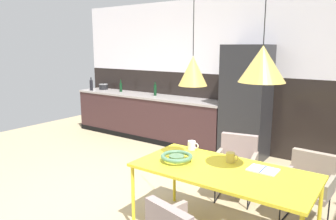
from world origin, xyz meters
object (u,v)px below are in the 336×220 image
(fruit_bowl, at_px, (177,157))
(pendant_lamp_over_table_near, at_px, (193,71))
(cooking_pot, at_px, (104,87))
(armchair_near_window, at_px, (237,158))
(open_book, at_px, (263,170))
(mug_glass_clear, at_px, (192,145))
(dining_table, at_px, (223,173))
(bottle_wine_green, at_px, (155,90))
(bottle_spice_small, at_px, (91,85))
(bottle_oil_tall, at_px, (121,87))
(pendant_lamp_over_table_far, at_px, (262,64))
(mug_tall_blue, at_px, (231,157))
(armchair_far_side, at_px, (309,179))
(refrigerator_column, at_px, (246,103))

(fruit_bowl, xyz_separation_m, pendant_lamp_over_table_near, (0.14, 0.07, 0.89))
(cooking_pot, bearing_deg, fruit_bowl, -34.31)
(armchair_near_window, bearing_deg, open_book, 116.10)
(mug_glass_clear, bearing_deg, dining_table, -31.87)
(dining_table, height_order, bottle_wine_green, bottle_wine_green)
(bottle_spice_small, height_order, pendant_lamp_over_table_near, pendant_lamp_over_table_near)
(mug_glass_clear, distance_m, bottle_oil_tall, 3.78)
(pendant_lamp_over_table_near, bearing_deg, pendant_lamp_over_table_far, -2.88)
(mug_tall_blue, relative_size, cooking_pot, 0.66)
(pendant_lamp_over_table_near, bearing_deg, armchair_far_side, 41.39)
(armchair_far_side, xyz_separation_m, bottle_wine_green, (-3.34, 1.61, 0.55))
(refrigerator_column, bearing_deg, cooking_pot, 178.45)
(dining_table, relative_size, open_book, 6.35)
(refrigerator_column, xyz_separation_m, cooking_pot, (-3.53, 0.10, 0.01))
(fruit_bowl, xyz_separation_m, bottle_spice_small, (-3.90, 2.31, 0.26))
(cooking_pot, relative_size, pendant_lamp_over_table_far, 0.18)
(cooking_pot, distance_m, bottle_wine_green, 1.57)
(open_book, bearing_deg, dining_table, -148.90)
(dining_table, bearing_deg, cooking_pot, 149.58)
(bottle_wine_green, bearing_deg, dining_table, -42.09)
(open_book, relative_size, bottle_spice_small, 0.92)
(bottle_oil_tall, bearing_deg, armchair_near_window, -24.12)
(pendant_lamp_over_table_far, bearing_deg, bottle_oil_tall, 148.09)
(refrigerator_column, height_order, bottle_wine_green, refrigerator_column)
(open_book, bearing_deg, bottle_wine_green, 143.46)
(armchair_near_window, xyz_separation_m, cooking_pot, (-4.04, 1.59, 0.46))
(armchair_far_side, height_order, pendant_lamp_over_table_near, pendant_lamp_over_table_near)
(bottle_oil_tall, bearing_deg, fruit_bowl, -38.50)
(refrigerator_column, xyz_separation_m, bottle_spice_small, (-3.63, -0.18, 0.07))
(refrigerator_column, distance_m, armchair_near_window, 1.64)
(dining_table, height_order, mug_tall_blue, mug_tall_blue)
(bottle_oil_tall, bearing_deg, open_book, -29.50)
(bottle_spice_small, bearing_deg, pendant_lamp_over_table_near, -29.06)
(bottle_oil_tall, height_order, pendant_lamp_over_table_near, pendant_lamp_over_table_near)
(bottle_spice_small, bearing_deg, mug_tall_blue, -24.78)
(bottle_oil_tall, bearing_deg, pendant_lamp_over_table_near, -36.56)
(fruit_bowl, xyz_separation_m, mug_tall_blue, (0.47, 0.30, 0.00))
(refrigerator_column, relative_size, dining_table, 1.11)
(cooking_pot, height_order, bottle_spice_small, bottle_spice_small)
(dining_table, distance_m, bottle_oil_tall, 4.45)
(armchair_near_window, distance_m, open_book, 0.96)
(fruit_bowl, relative_size, cooking_pot, 1.62)
(refrigerator_column, height_order, armchair_near_window, refrigerator_column)
(armchair_near_window, distance_m, fruit_bowl, 1.06)
(bottle_spice_small, distance_m, bottle_oil_tall, 0.74)
(mug_tall_blue, distance_m, bottle_oil_tall, 4.31)
(cooking_pot, distance_m, pendant_lamp_over_table_near, 4.73)
(armchair_near_window, distance_m, cooking_pot, 4.36)
(dining_table, height_order, armchair_near_window, armchair_near_window)
(cooking_pot, distance_m, bottle_oil_tall, 0.60)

